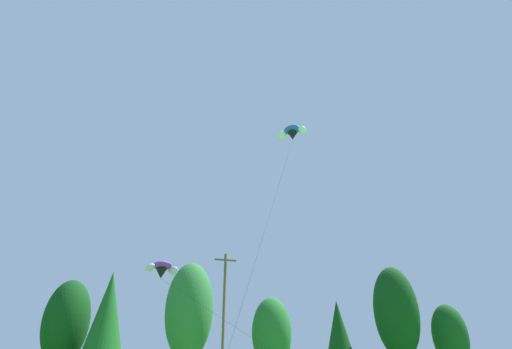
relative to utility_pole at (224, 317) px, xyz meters
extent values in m
ellipsoid|color=#0F3D14|center=(-14.86, 11.00, 0.24)|extent=(4.84, 4.84, 8.84)
cone|color=#19561E|center=(-10.70, 8.12, 0.89)|extent=(4.21, 4.21, 8.80)
ellipsoid|color=#2D7033|center=(-1.77, 10.29, 1.89)|extent=(5.57, 5.57, 10.97)
ellipsoid|color=#236628|center=(7.03, 6.41, -0.70)|extent=(4.42, 4.42, 7.62)
cone|color=#0F3D14|center=(18.34, 11.92, 0.13)|extent=(3.95, 3.95, 7.90)
ellipsoid|color=#0F3D14|center=(26.38, 10.17, 2.73)|extent=(5.94, 5.94, 12.05)
ellipsoid|color=#144719|center=(33.56, 9.02, -0.26)|extent=(4.62, 4.62, 8.19)
cylinder|color=brown|center=(0.00, 0.00, -0.27)|extent=(0.26, 0.26, 12.64)
cube|color=brown|center=(0.00, 0.00, 5.45)|extent=(2.20, 0.14, 0.14)
ellipsoid|color=blue|center=(4.82, -7.05, 17.44)|extent=(2.05, 2.04, 0.98)
ellipsoid|color=white|center=(5.59, -7.81, 17.14)|extent=(1.23, 1.28, 1.10)
ellipsoid|color=white|center=(4.05, -6.28, 17.14)|extent=(1.28, 1.24, 1.10)
cone|color=black|center=(4.90, -6.97, 16.77)|extent=(1.38, 1.38, 0.84)
cylinder|color=black|center=(0.54, -11.47, 5.69)|extent=(8.74, 9.02, 21.34)
ellipsoid|color=purple|center=(-6.12, 0.08, 4.48)|extent=(2.23, 1.93, 0.99)
ellipsoid|color=silver|center=(-5.00, 0.46, 4.15)|extent=(1.37, 1.41, 1.14)
ellipsoid|color=silver|center=(-7.24, -0.29, 4.15)|extent=(1.20, 1.40, 1.14)
cone|color=black|center=(-6.16, 0.21, 3.75)|extent=(1.34, 1.34, 0.91)
cylinder|color=black|center=(-1.91, -8.09, -1.05)|extent=(8.50, 16.60, 8.72)
camera|label=1|loc=(-9.06, -39.31, -4.53)|focal=28.45mm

